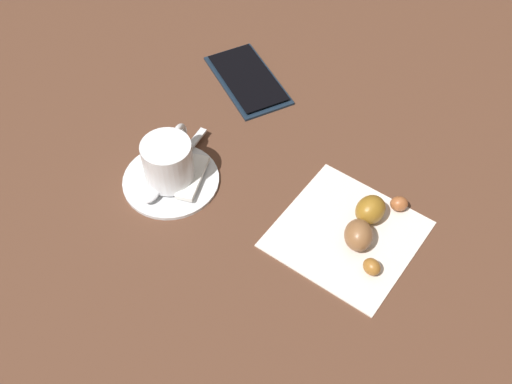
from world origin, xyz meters
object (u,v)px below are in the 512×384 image
Objects in this scene: teaspoon at (165,177)px; sugar_packet at (193,177)px; saucer at (171,179)px; espresso_cup at (169,160)px; napkin at (347,234)px; cell_phone at (248,79)px; croissant at (368,224)px.

sugar_packet is at bearing -145.59° from teaspoon.
saucer is 1.33× the size of espresso_cup.
espresso_cup is (-0.00, -0.00, 0.03)m from saucer.
saucer is 0.23m from napkin.
saucer reaches higher than cell_phone.
napkin is (-0.20, -0.05, -0.01)m from sugar_packet.
croissant reaches higher than teaspoon.
espresso_cup is 0.03m from teaspoon.
saucer is at bearing 87.78° from espresso_cup.
espresso_cup is at bearing 95.00° from sugar_packet.
teaspoon reaches higher than napkin.
croissant is 0.75× the size of cell_phone.
teaspoon is at bearing 16.56° from napkin.
teaspoon is (0.00, 0.01, -0.03)m from espresso_cup.
sugar_packet is 0.20m from cell_phone.
sugar_packet is 0.22m from croissant.
teaspoon is at bearing 18.54° from croissant.
espresso_cup is 0.04m from sugar_packet.
espresso_cup is at bearing 17.25° from croissant.
cell_phone is at bearing -80.54° from saucer.
cell_phone is (0.27, -0.13, -0.02)m from croissant.
sugar_packet is at bearing 13.59° from napkin.
cell_phone reaches higher than napkin.
croissant is (-0.24, -0.08, 0.01)m from teaspoon.
cell_phone is at bearing -25.88° from croissant.
saucer is 0.03m from sugar_packet.
croissant is at bearing -162.38° from saucer.
napkin is at bearing -163.44° from teaspoon.
saucer is 0.03m from espresso_cup.
espresso_cup is 0.21m from cell_phone.
napkin is at bearing -164.89° from espresso_cup.
napkin is (-0.22, -0.07, -0.01)m from teaspoon.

